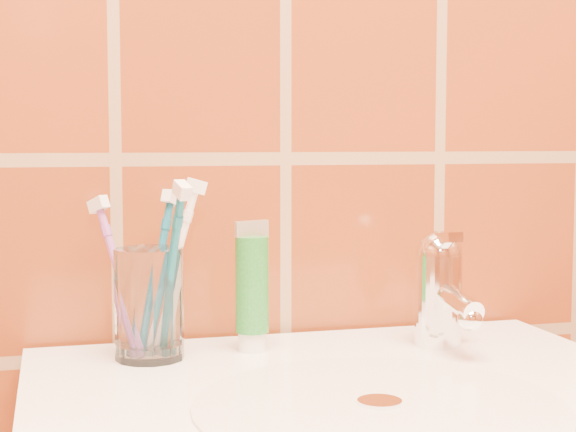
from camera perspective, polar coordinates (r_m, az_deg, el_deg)
name	(u,v)px	position (r m, az deg, el deg)	size (l,w,h in m)	color
glass_tumbler	(149,304)	(0.87, -8.96, -5.63)	(0.07, 0.07, 0.11)	white
toothpaste_tube	(252,290)	(0.89, -2.34, -4.82)	(0.04, 0.03, 0.13)	white
faucet	(440,285)	(0.92, 9.81, -4.42)	(0.05, 0.11, 0.12)	white
toothbrush_0	(157,273)	(0.89, -8.47, -3.68)	(0.06, 0.07, 0.17)	#0D5472
toothbrush_1	(121,279)	(0.88, -10.77, -3.99)	(0.06, 0.07, 0.16)	#944EA8
toothbrush_2	(170,274)	(0.84, -7.64, -3.75)	(0.04, 0.08, 0.18)	#0E6075
toothbrush_3	(173,269)	(0.87, -7.45, -3.40)	(0.07, 0.03, 0.18)	white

